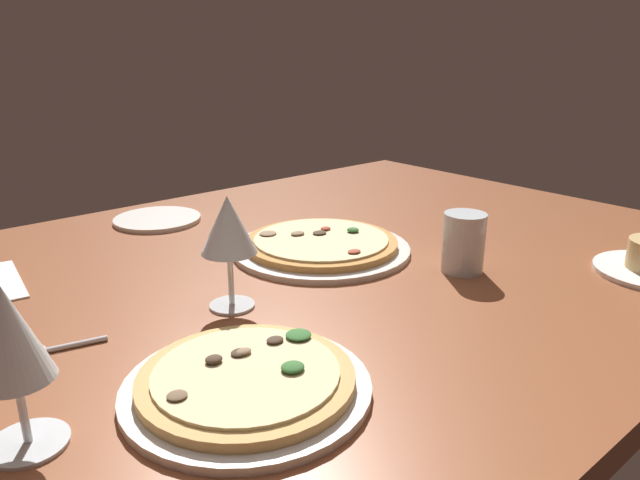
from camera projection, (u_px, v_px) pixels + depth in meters
The scene contains 8 objects.
dining_table at pixel (319, 272), 102.46cm from camera, with size 150.00×110.00×4.00cm, color brown.
pizza_main at pixel (321, 245), 106.14cm from camera, with size 31.58×31.58×3.39cm.
pizza_side at pixel (247, 382), 63.72cm from camera, with size 26.81×26.81×3.32cm.
wine_glass_far at pixel (10, 340), 52.16cm from camera, with size 7.41×7.41×16.13cm.
wine_glass_near at pixel (228, 229), 80.86cm from camera, with size 7.75×7.75×16.17cm.
water_glass at pixel (463, 246), 96.28cm from camera, with size 6.81×6.81×9.74cm.
side_plate at pixel (157, 219), 124.11cm from camera, with size 17.74×17.74×0.90cm, color silver.
spoon at pixel (44, 350), 71.69cm from camera, with size 10.06×4.55×1.00cm.
Camera 1 is at (62.36, 72.17, 39.82)cm, focal length 33.52 mm.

